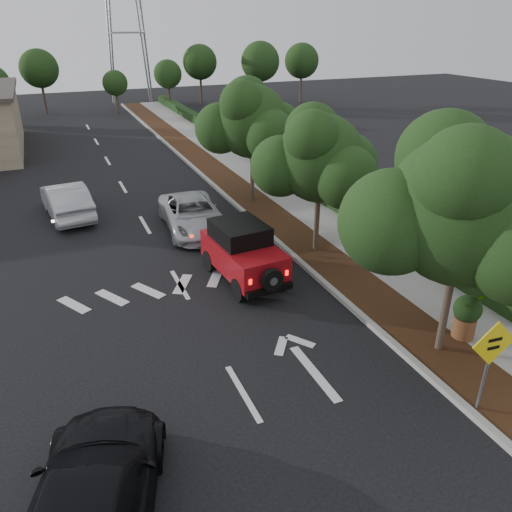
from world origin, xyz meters
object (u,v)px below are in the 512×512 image
red_jeep (241,251)px  black_suv_oncoming (90,509)px  silver_suv_ahead (193,214)px  speed_hump_sign (491,354)px

red_jeep → black_suv_oncoming: 10.18m
red_jeep → silver_suv_ahead: red_jeep is taller
black_suv_oncoming → speed_hump_sign: bearing=-163.0°
red_jeep → black_suv_oncoming: red_jeep is taller
red_jeep → silver_suv_ahead: size_ratio=0.80×
red_jeep → speed_hump_sign: size_ratio=1.69×
silver_suv_ahead → speed_hump_sign: size_ratio=2.12×
red_jeep → black_suv_oncoming: (-5.98, -8.24, -0.24)m
black_suv_oncoming → speed_hump_sign: (8.60, -0.20, 0.88)m
speed_hump_sign → silver_suv_ahead: bearing=107.5°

